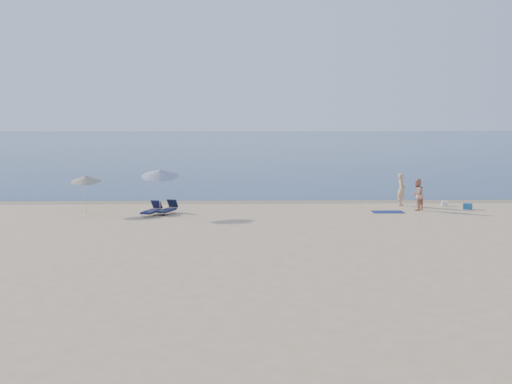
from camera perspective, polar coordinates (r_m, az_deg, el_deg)
The scene contains 12 objects.
ground at distance 19.10m, azimuth 12.32°, elevation -8.75°, with size 160.00×160.00×0.00m, color tan.
sea at distance 118.05m, azimuth 0.74°, elevation 4.43°, with size 240.00×160.00×0.01m, color #0C2549.
wet_sand_strip at distance 37.86m, azimuth 5.37°, elevation -0.86°, with size 240.00×1.60×0.00m, color #847254.
person_left at distance 36.88m, azimuth 12.80°, elevation 0.22°, with size 0.67×0.44×1.83m, color tan.
person_right at distance 35.32m, azimuth 14.13°, elevation -0.22°, with size 0.83×0.64×1.70m, color tan.
beach_towel at distance 34.39m, azimuth 11.63°, elevation -1.74°, with size 1.63×0.90×0.03m, color #101953.
white_bag at distance 37.50m, azimuth 16.41°, elevation -0.99°, with size 0.31×0.27×0.27m, color silver.
blue_cooler at distance 36.52m, azimuth 18.31°, elevation -1.21°, with size 0.47×0.33×0.33m, color #1B5D97.
umbrella_near at distance 33.03m, azimuth -8.50°, elevation 1.70°, with size 1.96×1.99×2.56m.
umbrella_far at distance 34.48m, azimuth -14.88°, elevation 1.16°, with size 1.57×1.60×2.10m.
lounger_left at distance 33.40m, azimuth -7.84°, elevation -1.51°, with size 1.00×1.66×0.70m.
lounger_right at distance 33.08m, azimuth -9.23°, elevation -1.60°, with size 0.98×1.69×0.71m.
Camera 1 is at (-4.48, -17.85, 5.10)m, focal length 45.00 mm.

